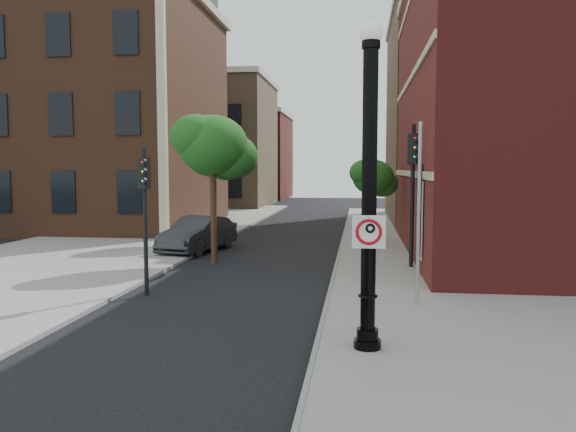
# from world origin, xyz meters

# --- Properties ---
(ground) EXTENTS (120.00, 120.00, 0.00)m
(ground) POSITION_xyz_m (0.00, 0.00, 0.00)
(ground) COLOR black
(ground) RESTS_ON ground
(sidewalk_right) EXTENTS (8.00, 60.00, 0.12)m
(sidewalk_right) POSITION_xyz_m (6.00, 10.00, 0.06)
(sidewalk_right) COLOR gray
(sidewalk_right) RESTS_ON ground
(sidewalk_left) EXTENTS (10.00, 50.00, 0.12)m
(sidewalk_left) POSITION_xyz_m (-9.00, 18.00, 0.06)
(sidewalk_left) COLOR gray
(sidewalk_left) RESTS_ON ground
(curb_edge) EXTENTS (0.10, 60.00, 0.14)m
(curb_edge) POSITION_xyz_m (2.05, 10.00, 0.07)
(curb_edge) COLOR gray
(curb_edge) RESTS_ON ground
(victorian_building) EXTENTS (18.60, 14.60, 17.95)m
(victorian_building) POSITION_xyz_m (-16.00, 23.97, 8.74)
(victorian_building) COLOR brown
(victorian_building) RESTS_ON ground
(bg_building_tan_a) EXTENTS (12.00, 12.00, 12.00)m
(bg_building_tan_a) POSITION_xyz_m (-12.00, 44.00, 6.00)
(bg_building_tan_a) COLOR #7D6344
(bg_building_tan_a) RESTS_ON ground
(bg_building_red) EXTENTS (12.00, 12.00, 10.00)m
(bg_building_red) POSITION_xyz_m (-12.00, 58.00, 5.00)
(bg_building_red) COLOR maroon
(bg_building_red) RESTS_ON ground
(bg_building_tan_b) EXTENTS (22.00, 14.00, 14.00)m
(bg_building_tan_b) POSITION_xyz_m (16.00, 30.00, 7.00)
(bg_building_tan_b) COLOR #7D6344
(bg_building_tan_b) RESTS_ON ground
(lamppost) EXTENTS (0.55, 0.55, 6.54)m
(lamppost) POSITION_xyz_m (3.09, 0.68, 3.02)
(lamppost) COLOR black
(lamppost) RESTS_ON ground
(no_parking_sign) EXTENTS (0.65, 0.07, 0.65)m
(no_parking_sign) POSITION_xyz_m (3.09, 0.51, 2.50)
(no_parking_sign) COLOR white
(no_parking_sign) RESTS_ON ground
(parked_car) EXTENTS (2.63, 5.03, 1.58)m
(parked_car) POSITION_xyz_m (-4.25, 13.71, 0.79)
(parked_car) COLOR #2A2A2E
(parked_car) RESTS_ON ground
(traffic_signal_left) EXTENTS (0.34, 0.38, 4.31)m
(traffic_signal_left) POSITION_xyz_m (-3.28, 5.09, 2.91)
(traffic_signal_left) COLOR black
(traffic_signal_left) RESTS_ON ground
(traffic_signal_right) EXTENTS (0.41, 0.47, 5.30)m
(traffic_signal_right) POSITION_xyz_m (4.81, 10.31, 3.57)
(traffic_signal_right) COLOR black
(traffic_signal_right) RESTS_ON ground
(utility_pole) EXTENTS (0.10, 0.10, 4.94)m
(utility_pole) POSITION_xyz_m (4.45, 4.53, 2.47)
(utility_pole) COLOR #999999
(utility_pole) RESTS_ON ground
(street_tree_a) EXTENTS (3.21, 2.90, 5.78)m
(street_tree_a) POSITION_xyz_m (-2.70, 10.79, 4.56)
(street_tree_a) COLOR #362015
(street_tree_a) RESTS_ON ground
(street_tree_b) EXTENTS (3.05, 2.75, 5.49)m
(street_tree_b) POSITION_xyz_m (-4.26, 16.42, 4.33)
(street_tree_b) COLOR #362015
(street_tree_b) RESTS_ON ground
(street_tree_c) EXTENTS (2.30, 2.07, 4.14)m
(street_tree_c) POSITION_xyz_m (3.54, 16.19, 3.25)
(street_tree_c) COLOR #362015
(street_tree_c) RESTS_ON ground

